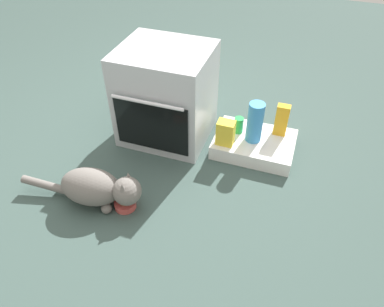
# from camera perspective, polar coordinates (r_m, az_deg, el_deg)

# --- Properties ---
(ground) EXTENTS (8.00, 8.00, 0.00)m
(ground) POSITION_cam_1_polar(r_m,az_deg,el_deg) (2.59, -7.72, -1.18)
(ground) COLOR #384C47
(oven) EXTENTS (0.62, 0.59, 0.69)m
(oven) POSITION_cam_1_polar(r_m,az_deg,el_deg) (2.62, -4.11, 9.21)
(oven) COLOR #B7BABF
(oven) RESTS_ON ground
(pantry_cabinet) EXTENTS (0.57, 0.41, 0.11)m
(pantry_cabinet) POSITION_cam_1_polar(r_m,az_deg,el_deg) (2.66, 9.78, 1.46)
(pantry_cabinet) COLOR white
(pantry_cabinet) RESTS_ON ground
(food_bowl) EXTENTS (0.13, 0.13, 0.08)m
(food_bowl) POSITION_cam_1_polar(r_m,az_deg,el_deg) (2.29, -10.52, -7.79)
(food_bowl) COLOR #C64C47
(food_bowl) RESTS_ON ground
(cat) EXTENTS (0.80, 0.27, 0.25)m
(cat) POSITION_cam_1_polar(r_m,az_deg,el_deg) (2.27, -14.72, -5.24)
(cat) COLOR slate
(cat) RESTS_ON ground
(juice_carton) EXTENTS (0.09, 0.06, 0.24)m
(juice_carton) POSITION_cam_1_polar(r_m,az_deg,el_deg) (2.64, 13.97, 5.15)
(juice_carton) COLOR orange
(juice_carton) RESTS_ON pantry_cabinet
(water_bottle) EXTENTS (0.11, 0.11, 0.30)m
(water_bottle) POSITION_cam_1_polar(r_m,az_deg,el_deg) (2.53, 9.92, 4.87)
(water_bottle) COLOR #388CD1
(water_bottle) RESTS_ON pantry_cabinet
(snack_bag) EXTENTS (0.12, 0.09, 0.18)m
(snack_bag) POSITION_cam_1_polar(r_m,az_deg,el_deg) (2.50, 5.33, 3.29)
(snack_bag) COLOR yellow
(snack_bag) RESTS_ON pantry_cabinet
(soda_can) EXTENTS (0.07, 0.07, 0.12)m
(soda_can) POSITION_cam_1_polar(r_m,az_deg,el_deg) (2.64, 7.39, 4.49)
(soda_can) COLOR green
(soda_can) RESTS_ON pantry_cabinet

